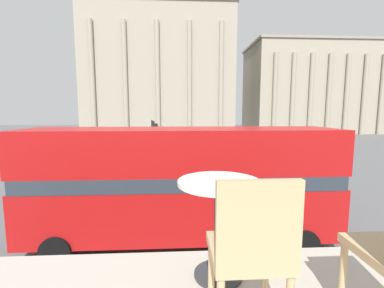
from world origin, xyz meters
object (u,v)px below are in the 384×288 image
plaza_building_right (310,89)px  traffic_light_mid (155,140)px  double_decker_bus (182,181)px  cafe_chair_0 (251,249)px  car_maroon (177,146)px  pedestrian_blue (171,146)px  cafe_dining_table (219,207)px  traffic_light_near (331,158)px  traffic_light_far (153,133)px  pedestrian_yellow (136,140)px  car_navy (220,145)px  plaza_building_left (160,74)px

plaza_building_right → traffic_light_mid: bearing=-129.2°
double_decker_bus → cafe_chair_0: 7.70m
car_maroon → pedestrian_blue: bearing=-150.0°
cafe_dining_table → traffic_light_near: 11.94m
traffic_light_near → traffic_light_far: 19.06m
double_decker_bus → traffic_light_near: size_ratio=2.68×
cafe_dining_table → car_maroon: bearing=90.8°
double_decker_bus → pedestrian_yellow: (-5.95, 26.57, -1.37)m
traffic_light_near → traffic_light_mid: (-8.94, 8.47, 0.01)m
traffic_light_near → car_navy: size_ratio=0.94×
pedestrian_yellow → double_decker_bus: bearing=30.8°
plaza_building_left → pedestrian_yellow: plaza_building_left is taller
traffic_light_far → pedestrian_yellow: traffic_light_far is taller
plaza_building_right → traffic_light_far: bearing=-136.0°
double_decker_bus → traffic_light_far: 19.22m
pedestrian_yellow → plaza_building_right: bearing=142.6°
traffic_light_far → double_decker_bus: bearing=-81.4°
double_decker_bus → traffic_light_mid: (-1.92, 11.18, 0.28)m
plaza_building_left → pedestrian_blue: bearing=-84.0°
plaza_building_right → traffic_light_near: (-24.80, -49.80, -7.71)m
cafe_dining_table → plaza_building_left: 56.02m
traffic_light_mid → car_maroon: size_ratio=0.94×
cafe_chair_0 → plaza_building_right: 68.12m
car_maroon → cafe_chair_0: bearing=-138.0°
double_decker_bus → pedestrian_blue: size_ratio=5.90×
double_decker_bus → pedestrian_blue: (-0.86, 19.03, -1.26)m
plaza_building_right → car_navy: plaza_building_right is taller
cafe_dining_table → pedestrian_blue: (-1.02, 25.99, -2.94)m
plaza_building_left → traffic_light_far: 31.00m
traffic_light_mid → traffic_light_near: bearing=-43.5°
traffic_light_far → car_maroon: (2.61, 3.09, -1.85)m
traffic_light_near → traffic_light_far: bearing=121.3°
traffic_light_near → pedestrian_blue: 18.19m
plaza_building_right → pedestrian_blue: (-32.68, -33.48, -9.24)m
cafe_chair_0 → plaza_building_left: (-4.16, 55.69, 9.04)m
plaza_building_right → double_decker_bus: bearing=-121.2°
double_decker_bus → cafe_dining_table: bearing=-92.0°
traffic_light_near → traffic_light_mid: 12.32m
double_decker_bus → pedestrian_yellow: bearing=99.4°
plaza_building_right → traffic_light_near: bearing=-116.5°
traffic_light_mid → traffic_light_far: size_ratio=1.01×
traffic_light_far → car_navy: size_ratio=0.93×
plaza_building_left → pedestrian_blue: plaza_building_left is taller
pedestrian_blue → plaza_building_left: bearing=68.5°
plaza_building_left → plaza_building_right: bearing=6.9°
plaza_building_left → traffic_light_near: size_ratio=7.85×
pedestrian_blue → pedestrian_yellow: pedestrian_blue is taller
plaza_building_right → car_maroon: (-32.08, -30.42, -9.57)m
cafe_chair_0 → car_navy: (4.85, 29.88, -3.26)m
double_decker_bus → car_navy: (5.08, 22.37, -1.59)m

